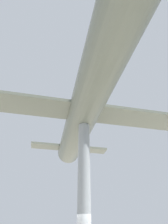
% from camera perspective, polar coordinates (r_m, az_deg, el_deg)
% --- Properties ---
extents(support_pylon_central, '(0.58, 0.58, 6.69)m').
position_cam_1_polar(support_pylon_central, '(8.40, 0.00, -24.69)').
color(support_pylon_central, '#999EA3').
rests_on(support_pylon_central, ground_plane).
extents(suspended_airplane, '(19.15, 14.59, 2.83)m').
position_cam_1_polar(suspended_airplane, '(9.84, 0.28, 0.77)').
color(suspended_airplane, slate).
rests_on(suspended_airplane, support_pylon_central).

